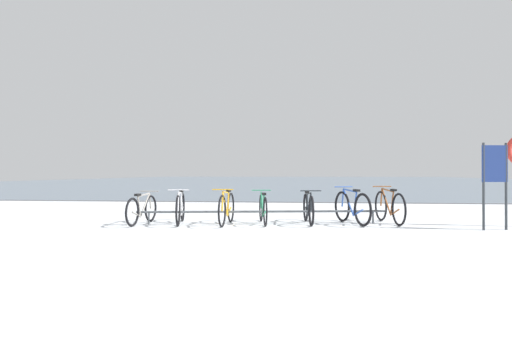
{
  "coord_description": "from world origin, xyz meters",
  "views": [
    {
      "loc": [
        0.77,
        -6.98,
        1.17
      ],
      "look_at": [
        -0.59,
        5.84,
        1.23
      ],
      "focal_mm": 30.19,
      "sensor_mm": 36.0,
      "label": 1
    }
  ],
  "objects_px": {
    "bicycle_5": "(352,207)",
    "bicycle_4": "(308,208)",
    "bicycle_2": "(227,208)",
    "bicycle_3": "(263,209)",
    "bicycle_1": "(180,208)",
    "bicycle_0": "(142,209)",
    "info_sign": "(495,172)",
    "bicycle_6": "(389,207)"
  },
  "relations": [
    {
      "from": "bicycle_3",
      "to": "bicycle_2",
      "type": "bearing_deg",
      "value": -161.93
    },
    {
      "from": "bicycle_4",
      "to": "bicycle_6",
      "type": "relative_size",
      "value": 0.93
    },
    {
      "from": "bicycle_2",
      "to": "bicycle_4",
      "type": "relative_size",
      "value": 1.02
    },
    {
      "from": "bicycle_0",
      "to": "info_sign",
      "type": "height_order",
      "value": "info_sign"
    },
    {
      "from": "bicycle_6",
      "to": "bicycle_0",
      "type": "bearing_deg",
      "value": -172.39
    },
    {
      "from": "bicycle_1",
      "to": "bicycle_4",
      "type": "distance_m",
      "value": 2.93
    },
    {
      "from": "bicycle_0",
      "to": "bicycle_2",
      "type": "bearing_deg",
      "value": 2.65
    },
    {
      "from": "bicycle_2",
      "to": "info_sign",
      "type": "xyz_separation_m",
      "value": [
        5.6,
        -0.31,
        0.82
      ]
    },
    {
      "from": "bicycle_2",
      "to": "bicycle_4",
      "type": "bearing_deg",
      "value": 12.14
    },
    {
      "from": "bicycle_5",
      "to": "bicycle_0",
      "type": "bearing_deg",
      "value": -173.66
    },
    {
      "from": "bicycle_3",
      "to": "info_sign",
      "type": "height_order",
      "value": "info_sign"
    },
    {
      "from": "bicycle_4",
      "to": "bicycle_1",
      "type": "bearing_deg",
      "value": -173.22
    },
    {
      "from": "bicycle_0",
      "to": "info_sign",
      "type": "distance_m",
      "value": 7.58
    },
    {
      "from": "bicycle_6",
      "to": "bicycle_4",
      "type": "bearing_deg",
      "value": -171.79
    },
    {
      "from": "bicycle_1",
      "to": "bicycle_5",
      "type": "height_order",
      "value": "bicycle_5"
    },
    {
      "from": "bicycle_1",
      "to": "bicycle_4",
      "type": "height_order",
      "value": "bicycle_1"
    },
    {
      "from": "bicycle_1",
      "to": "bicycle_0",
      "type": "bearing_deg",
      "value": -170.88
    },
    {
      "from": "bicycle_0",
      "to": "bicycle_5",
      "type": "height_order",
      "value": "bicycle_5"
    },
    {
      "from": "bicycle_5",
      "to": "bicycle_6",
      "type": "relative_size",
      "value": 0.9
    },
    {
      "from": "bicycle_0",
      "to": "info_sign",
      "type": "xyz_separation_m",
      "value": [
        7.53,
        -0.22,
        0.85
      ]
    },
    {
      "from": "bicycle_2",
      "to": "bicycle_4",
      "type": "height_order",
      "value": "bicycle_2"
    },
    {
      "from": "bicycle_1",
      "to": "bicycle_3",
      "type": "height_order",
      "value": "bicycle_1"
    },
    {
      "from": "bicycle_3",
      "to": "bicycle_6",
      "type": "relative_size",
      "value": 0.92
    },
    {
      "from": "bicycle_1",
      "to": "info_sign",
      "type": "relative_size",
      "value": 0.93
    },
    {
      "from": "bicycle_0",
      "to": "bicycle_4",
      "type": "bearing_deg",
      "value": 7.32
    },
    {
      "from": "bicycle_0",
      "to": "bicycle_3",
      "type": "height_order",
      "value": "bicycle_3"
    },
    {
      "from": "bicycle_2",
      "to": "bicycle_5",
      "type": "height_order",
      "value": "bicycle_5"
    },
    {
      "from": "bicycle_2",
      "to": "bicycle_3",
      "type": "distance_m",
      "value": 0.84
    },
    {
      "from": "bicycle_2",
      "to": "bicycle_5",
      "type": "bearing_deg",
      "value": 8.84
    },
    {
      "from": "info_sign",
      "to": "bicycle_1",
      "type": "bearing_deg",
      "value": 176.93
    },
    {
      "from": "bicycle_2",
      "to": "bicycle_3",
      "type": "relative_size",
      "value": 1.03
    },
    {
      "from": "bicycle_5",
      "to": "bicycle_3",
      "type": "bearing_deg",
      "value": -174.97
    },
    {
      "from": "bicycle_0",
      "to": "bicycle_1",
      "type": "bearing_deg",
      "value": 9.12
    },
    {
      "from": "bicycle_3",
      "to": "bicycle_6",
      "type": "bearing_deg",
      "value": 7.91
    },
    {
      "from": "bicycle_5",
      "to": "bicycle_1",
      "type": "bearing_deg",
      "value": -174.28
    },
    {
      "from": "bicycle_1",
      "to": "bicycle_2",
      "type": "xyz_separation_m",
      "value": [
        1.08,
        -0.05,
        0.01
      ]
    },
    {
      "from": "bicycle_4",
      "to": "bicycle_2",
      "type": "bearing_deg",
      "value": -167.86
    },
    {
      "from": "bicycle_0",
      "to": "bicycle_1",
      "type": "xyz_separation_m",
      "value": [
        0.86,
        0.14,
        0.03
      ]
    },
    {
      "from": "bicycle_5",
      "to": "info_sign",
      "type": "relative_size",
      "value": 0.89
    },
    {
      "from": "bicycle_5",
      "to": "bicycle_4",
      "type": "bearing_deg",
      "value": -177.42
    },
    {
      "from": "bicycle_5",
      "to": "info_sign",
      "type": "distance_m",
      "value": 2.99
    },
    {
      "from": "bicycle_2",
      "to": "bicycle_3",
      "type": "height_order",
      "value": "bicycle_2"
    }
  ]
}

